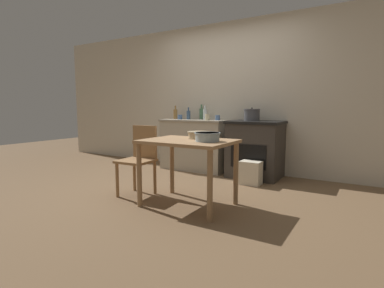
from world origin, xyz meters
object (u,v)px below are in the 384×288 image
chair (139,158)px  cup_center_right (208,117)px  mixing_bowl_small (199,135)px  cup_mid_right (180,117)px  cup_center (218,118)px  stove (255,149)px  work_table (188,150)px  bottle_far_left (205,114)px  stock_pot (252,115)px  flour_sack (251,173)px  mixing_bowl_large (207,136)px  bottle_left (175,114)px  bottle_mid_left (188,115)px  bottle_center_left (201,114)px

chair → cup_center_right: cup_center_right is taller
mixing_bowl_small → cup_center_right: 1.59m
cup_center_right → cup_mid_right: size_ratio=1.24×
cup_center → cup_mid_right: cup_center is taller
stove → cup_center: 0.83m
work_table → bottle_far_left: (-0.79, 1.82, 0.35)m
stock_pot → cup_center_right: size_ratio=2.49×
flour_sack → bottle_far_left: 1.46m
stock_pot → mixing_bowl_large: size_ratio=0.93×
mixing_bowl_small → bottle_left: size_ratio=1.06×
stove → flour_sack: bearing=-77.6°
stock_pot → cup_center: stock_pot is taller
stove → mixing_bowl_large: stove is taller
cup_center_right → cup_mid_right: 0.62m
stove → cup_center: (-0.67, 0.01, 0.48)m
stove → bottle_far_left: bearing=173.9°
cup_center_right → bottle_mid_left: bearing=163.0°
mixing_bowl_small → cup_center_right: bearing=114.7°
bottle_center_left → work_table: bearing=-64.3°
stock_pot → bottle_center_left: (-1.04, 0.22, 0.00)m
bottle_center_left → cup_center: (0.45, -0.24, -0.06)m
stock_pot → bottle_far_left: size_ratio=1.03×
work_table → stock_pot: size_ratio=3.85×
chair → flour_sack: size_ratio=2.58×
stove → cup_center_right: cup_center_right is taller
flour_sack → cup_center: (-0.78, 0.48, 0.76)m
flour_sack → bottle_center_left: (-1.23, 0.73, 0.82)m
stock_pot → cup_center_right: stock_pot is taller
bottle_mid_left → cup_mid_right: 0.16m
flour_sack → work_table: bearing=-102.6°
bottle_far_left → bottle_center_left: size_ratio=0.94×
bottle_left → bottle_mid_left: bottle_left is taller
bottle_left → work_table: bearing=-52.1°
bottle_left → cup_mid_right: (0.16, -0.08, -0.05)m
bottle_left → bottle_mid_left: 0.31m
cup_mid_right → bottle_far_left: bearing=11.7°
mixing_bowl_large → bottle_center_left: 2.33m
mixing_bowl_large → cup_center: 1.90m
bottle_left → bottle_center_left: bearing=19.2°
work_table → bottle_mid_left: 2.12m
work_table → chair: (-0.76, 0.05, -0.16)m
flour_sack → cup_center_right: (-0.92, 0.39, 0.77)m
flour_sack → bottle_center_left: bearing=149.4°
mixing_bowl_small → cup_mid_right: (-1.28, 1.53, 0.13)m
bottle_far_left → bottle_center_left: 0.22m
work_table → cup_center: 1.82m
work_table → cup_center: cup_center is taller
flour_sack → cup_center: size_ratio=3.97×
mixing_bowl_small → bottle_mid_left: bearing=125.4°
flour_sack → bottle_far_left: size_ratio=1.36×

